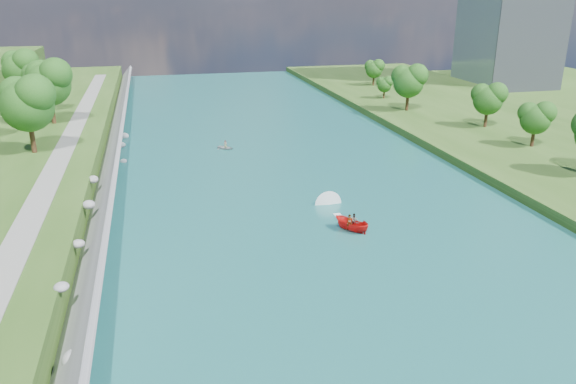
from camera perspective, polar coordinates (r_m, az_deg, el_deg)
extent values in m
plane|color=#2D5119|center=(61.34, 5.60, -5.96)|extent=(260.00, 260.00, 0.00)
cube|color=#175854|center=(78.99, 0.87, 0.19)|extent=(55.00, 240.00, 0.10)
cube|color=slate|center=(76.44, -18.22, -0.13)|extent=(3.54, 236.00, 4.05)
ellipsoid|color=gray|center=(44.66, -20.87, -15.60)|extent=(1.78, 1.92, 1.42)
ellipsoid|color=gray|center=(50.52, -22.03, -8.94)|extent=(1.26, 1.35, 0.74)
ellipsoid|color=gray|center=(59.71, -20.56, -4.95)|extent=(1.37, 1.16, 0.85)
ellipsoid|color=gray|center=(68.98, -19.59, -1.22)|extent=(1.49, 1.44, 1.03)
ellipsoid|color=gray|center=(78.14, -19.19, 1.21)|extent=(1.35, 1.54, 1.00)
ellipsoid|color=gray|center=(86.04, -17.61, 1.87)|extent=(1.88, 2.03, 1.38)
ellipsoid|color=gray|center=(95.81, -16.37, 3.02)|extent=(1.14, 1.27, 0.73)
ellipsoid|color=gray|center=(104.87, -16.65, 4.60)|extent=(1.75, 1.53, 1.05)
ellipsoid|color=gray|center=(111.77, -16.31, 5.47)|extent=(1.71, 1.78, 1.21)
cube|color=gray|center=(76.79, -23.29, 0.70)|extent=(3.00, 200.00, 0.10)
ellipsoid|color=#124412|center=(91.73, -24.94, 7.79)|extent=(8.20, 8.20, 13.67)
ellipsoid|color=#124412|center=(111.31, -23.11, 9.90)|extent=(8.27, 8.27, 13.79)
ellipsoid|color=#124412|center=(123.83, -23.95, 10.10)|extent=(6.88, 6.88, 11.47)
ellipsoid|color=#124412|center=(136.08, -25.52, 11.01)|extent=(7.99, 7.99, 13.32)
ellipsoid|color=#124412|center=(103.59, 23.84, 6.68)|extent=(5.42, 5.42, 9.03)
ellipsoid|color=#124412|center=(115.52, 19.65, 8.69)|extent=(6.03, 6.03, 10.06)
ellipsoid|color=#124412|center=(127.22, 12.15, 10.73)|extent=(7.12, 7.12, 11.86)
ellipsoid|color=#124412|center=(141.39, 9.77, 10.61)|extent=(3.77, 3.77, 6.29)
ellipsoid|color=#124412|center=(160.78, 8.74, 12.13)|extent=(5.02, 5.02, 8.37)
imported|color=red|center=(65.76, 6.48, -3.27)|extent=(4.01, 4.42, 1.68)
imported|color=#66605B|center=(65.11, 6.28, -3.07)|extent=(0.74, 0.53, 1.88)
imported|color=#66605B|center=(66.24, 6.75, -2.83)|extent=(0.82, 0.67, 1.57)
cube|color=white|center=(68.67, 5.60, -2.94)|extent=(0.90, 5.00, 0.06)
imported|color=#9B9EA3|center=(100.14, -6.37, 4.55)|extent=(3.80, 3.72, 0.64)
imported|color=#66605B|center=(99.99, -6.39, 4.87)|extent=(0.73, 0.59, 1.29)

